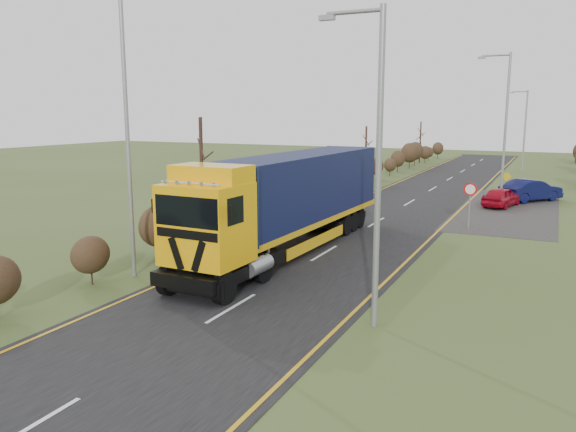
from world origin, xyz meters
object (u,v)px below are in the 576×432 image
(car_red_hatchback, at_px, (501,197))
(car_blue_sedan, at_px, (531,190))
(streetlight_near, at_px, (375,156))
(speed_sign, at_px, (470,196))
(lorry, at_px, (289,197))

(car_red_hatchback, height_order, car_blue_sedan, car_blue_sedan)
(car_blue_sedan, distance_m, streetlight_near, 28.36)
(streetlight_near, xyz_separation_m, speed_sign, (0.56, 15.89, -3.25))
(lorry, relative_size, streetlight_near, 1.77)
(car_red_hatchback, xyz_separation_m, car_blue_sedan, (1.68, 3.46, 0.12))
(car_red_hatchback, height_order, streetlight_near, streetlight_near)
(car_red_hatchback, bearing_deg, lorry, 80.76)
(car_blue_sedan, distance_m, speed_sign, 12.29)
(speed_sign, bearing_deg, lorry, -126.70)
(car_red_hatchback, relative_size, car_blue_sedan, 0.82)
(car_blue_sedan, bearing_deg, lorry, 104.88)
(car_blue_sedan, bearing_deg, car_red_hatchback, 102.78)
(car_blue_sedan, bearing_deg, streetlight_near, 122.25)
(speed_sign, bearing_deg, car_blue_sedan, 77.84)
(car_red_hatchback, distance_m, car_blue_sedan, 3.85)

